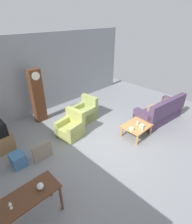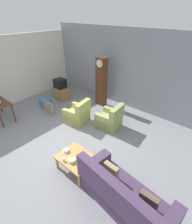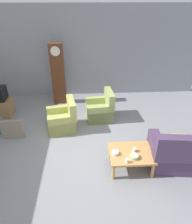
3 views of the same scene
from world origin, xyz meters
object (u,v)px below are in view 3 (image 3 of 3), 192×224
object	(u,v)px
armchair_olive_near	(63,120)
grandfather_clock	(58,75)
bowl_shallow_green	(134,156)
bowl_white_stacked	(115,153)
framed_picture_leaning	(13,130)
armchair_olive_far	(101,110)
tv_stand_cabinet	(1,108)
coffee_table_wood	(131,155)
cup_white_porcelain	(127,161)
cup_blue_rimmed	(134,150)

from	to	relation	value
armchair_olive_near	grandfather_clock	size ratio (longest dim) A/B	0.44
armchair_olive_near	bowl_shallow_green	distance (m)	2.45
bowl_white_stacked	bowl_shallow_green	size ratio (longest dim) A/B	0.83
grandfather_clock	framed_picture_leaning	xyz separation A→B (m)	(-1.08, -2.08, -0.77)
armchair_olive_far	tv_stand_cabinet	bearing A→B (deg)	173.64
coffee_table_wood	cup_white_porcelain	distance (m)	0.35
coffee_table_wood	cup_blue_rimmed	distance (m)	0.14
grandfather_clock	cup_blue_rimmed	bearing A→B (deg)	-59.09
cup_blue_rimmed	bowl_white_stacked	size ratio (longest dim) A/B	0.58
grandfather_clock	cup_white_porcelain	bearing A→B (deg)	-64.32
cup_blue_rimmed	bowl_shallow_green	world-z (taller)	cup_blue_rimmed
coffee_table_wood	tv_stand_cabinet	bearing A→B (deg)	146.08
framed_picture_leaning	bowl_white_stacked	xyz separation A→B (m)	(2.60, -1.26, 0.18)
armchair_olive_far	grandfather_clock	xyz separation A→B (m)	(-1.37, 1.18, 0.75)
grandfather_clock	cup_white_porcelain	xyz separation A→B (m)	(1.73, -3.60, -0.58)
framed_picture_leaning	bowl_shallow_green	size ratio (longest dim) A/B	3.28
grandfather_clock	cup_blue_rimmed	distance (m)	3.86
armchair_olive_far	bowl_white_stacked	bearing A→B (deg)	-86.14
framed_picture_leaning	armchair_olive_far	bearing A→B (deg)	20.06
tv_stand_cabinet	cup_blue_rimmed	size ratio (longest dim) A/B	7.75
framed_picture_leaning	cup_white_porcelain	size ratio (longest dim) A/B	6.05
armchair_olive_far	armchair_olive_near	bearing A→B (deg)	-155.56
framed_picture_leaning	bowl_shallow_green	distance (m)	3.31
cup_white_porcelain	bowl_shallow_green	bearing A→B (deg)	34.81
grandfather_clock	coffee_table_wood	bearing A→B (deg)	-60.38
armchair_olive_near	bowl_shallow_green	size ratio (longest dim) A/B	5.03
armchair_olive_near	bowl_white_stacked	xyz separation A→B (m)	(1.28, -1.65, 0.16)
bowl_shallow_green	bowl_white_stacked	bearing A→B (deg)	160.66
cup_white_porcelain	bowl_white_stacked	world-z (taller)	cup_white_porcelain
armchair_olive_far	bowl_shallow_green	distance (m)	2.37
grandfather_clock	cup_white_porcelain	distance (m)	4.04
tv_stand_cabinet	bowl_shallow_green	xyz separation A→B (m)	(3.72, -2.65, 0.18)
coffee_table_wood	tv_stand_cabinet	distance (m)	4.45
cup_white_porcelain	cup_blue_rimmed	xyz separation A→B (m)	(0.23, 0.33, -0.01)
bowl_shallow_green	armchair_olive_far	bearing A→B (deg)	103.15
grandfather_clock	bowl_shallow_green	world-z (taller)	grandfather_clock
grandfather_clock	bowl_shallow_green	bearing A→B (deg)	-61.21
armchair_olive_far	cup_blue_rimmed	distance (m)	2.18
armchair_olive_far	cup_white_porcelain	world-z (taller)	armchair_olive_far
tv_stand_cabinet	cup_white_porcelain	size ratio (longest dim) A/B	6.86
tv_stand_cabinet	cup_white_porcelain	distance (m)	4.51
bowl_white_stacked	grandfather_clock	bearing A→B (deg)	114.47
tv_stand_cabinet	coffee_table_wood	bearing A→B (deg)	-33.92
grandfather_clock	armchair_olive_near	bearing A→B (deg)	-81.92
armchair_olive_near	framed_picture_leaning	world-z (taller)	armchair_olive_near
grandfather_clock	cup_blue_rimmed	world-z (taller)	grandfather_clock
armchair_olive_far	tv_stand_cabinet	world-z (taller)	armchair_olive_far
cup_white_porcelain	cup_blue_rimmed	world-z (taller)	cup_white_porcelain
tv_stand_cabinet	armchair_olive_near	bearing A→B (deg)	-22.98
armchair_olive_near	tv_stand_cabinet	bearing A→B (deg)	157.02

